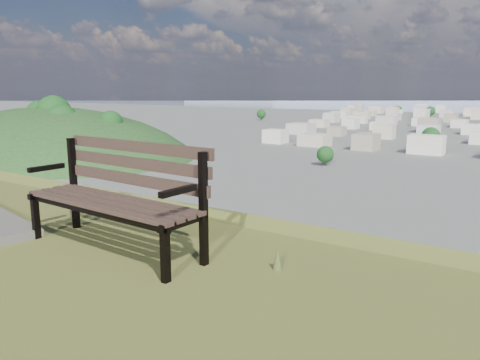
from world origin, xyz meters
The scene contains 2 objects.
park_bench centered at (1.01, 2.88, 25.53)m, with size 1.81×0.66×0.93m.
green_wooded_hill centered at (-165.03, 114.68, 0.11)m, with size 148.18×118.55×74.09m.
Camera 1 is at (4.06, 0.18, 26.39)m, focal length 35.00 mm.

